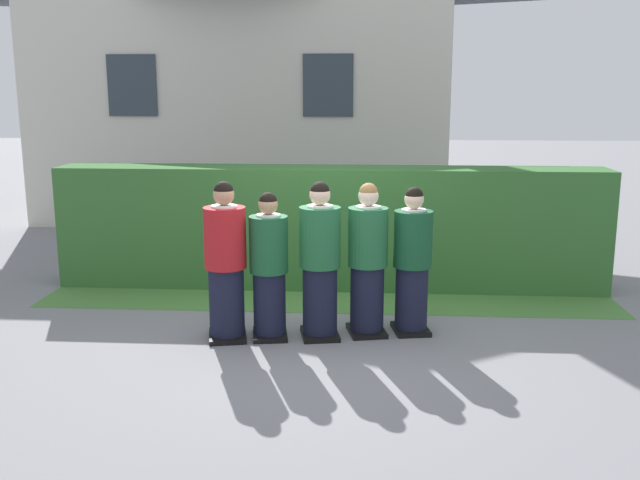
# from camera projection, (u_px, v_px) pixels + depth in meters

# --- Properties ---
(ground_plane) EXTENTS (60.00, 60.00, 0.00)m
(ground_plane) POSITION_uv_depth(u_px,v_px,m) (320.00, 335.00, 7.71)
(ground_plane) COLOR slate
(student_in_red_blazer) EXTENTS (0.48, 0.57, 1.68)m
(student_in_red_blazer) POSITION_uv_depth(u_px,v_px,m) (226.00, 265.00, 7.47)
(student_in_red_blazer) COLOR black
(student_in_red_blazer) RESTS_ON ground
(student_front_row_1) EXTENTS (0.43, 0.50, 1.56)m
(student_front_row_1) POSITION_uv_depth(u_px,v_px,m) (269.00, 270.00, 7.51)
(student_front_row_1) COLOR black
(student_front_row_1) RESTS_ON ground
(student_front_row_2) EXTENTS (0.47, 0.54, 1.67)m
(student_front_row_2) POSITION_uv_depth(u_px,v_px,m) (320.00, 264.00, 7.52)
(student_front_row_2) COLOR black
(student_front_row_2) RESTS_ON ground
(student_front_row_3) EXTENTS (0.47, 0.56, 1.64)m
(student_front_row_3) POSITION_uv_depth(u_px,v_px,m) (367.00, 263.00, 7.62)
(student_front_row_3) COLOR black
(student_front_row_3) RESTS_ON ground
(student_front_row_4) EXTENTS (0.44, 0.51, 1.59)m
(student_front_row_4) POSITION_uv_depth(u_px,v_px,m) (412.00, 264.00, 7.68)
(student_front_row_4) COLOR black
(student_front_row_4) RESTS_ON ground
(hedge) EXTENTS (7.18, 0.70, 1.59)m
(hedge) POSITION_uv_depth(u_px,v_px,m) (330.00, 227.00, 9.51)
(hedge) COLOR #33662D
(hedge) RESTS_ON ground
(school_building_main) EXTENTS (8.41, 3.69, 6.66)m
(school_building_main) POSITION_uv_depth(u_px,v_px,m) (245.00, 47.00, 14.46)
(school_building_main) COLOR beige
(school_building_main) RESTS_ON ground
(lawn_strip) EXTENTS (7.18, 0.90, 0.01)m
(lawn_strip) POSITION_uv_depth(u_px,v_px,m) (327.00, 302.00, 8.89)
(lawn_strip) COLOR #477A38
(lawn_strip) RESTS_ON ground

